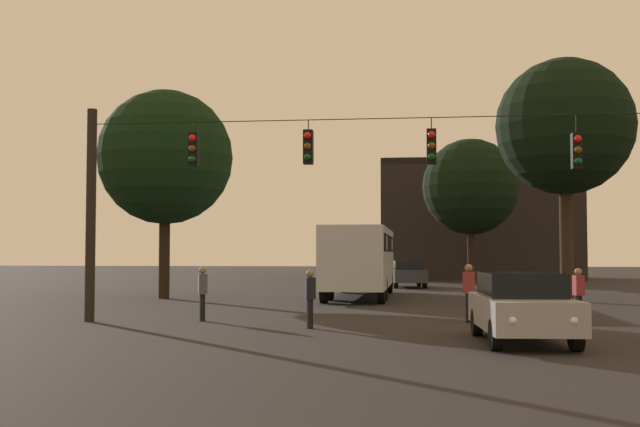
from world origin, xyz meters
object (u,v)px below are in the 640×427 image
car_near_right (522,306)px  pedestrian_near_bus (310,296)px  tree_right_far (565,127)px  car_far_left (408,273)px  pedestrian_crossing_right (203,290)px  pedestrian_crossing_left (469,289)px  tree_left_silhouette (471,187)px  city_bus (361,255)px  pedestrian_crossing_center (579,292)px  tree_behind_building (165,158)px

car_near_right → pedestrian_near_bus: (-5.01, 2.72, 0.05)m
car_near_right → tree_right_far: size_ratio=0.45×
car_far_left → pedestrian_crossing_right: (-5.67, -22.97, 0.08)m
car_far_left → pedestrian_crossing_left: bearing=-85.2°
pedestrian_crossing_left → tree_left_silhouette: (1.96, 26.97, 5.09)m
city_bus → tree_right_far: size_ratio=1.12×
tree_left_silhouette → car_far_left: bearing=-131.1°
car_far_left → tree_right_far: (6.47, -12.32, 6.24)m
city_bus → car_near_right: bearing=-74.8°
pedestrian_crossing_right → pedestrian_near_bus: (3.35, -1.84, -0.03)m
pedestrian_crossing_center → pedestrian_crossing_right: 10.70m
pedestrian_near_bus → tree_right_far: tree_right_far is taller
pedestrian_near_bus → car_far_left: bearing=84.7°
pedestrian_crossing_left → tree_left_silhouette: tree_left_silhouette is taller
car_near_right → tree_behind_building: (-12.97, 15.35, 5.26)m
pedestrian_crossing_right → pedestrian_near_bus: pedestrian_crossing_right is taller
car_near_right → tree_behind_building: 20.78m
car_far_left → pedestrian_crossing_center: pedestrian_crossing_center is taller
pedestrian_crossing_left → tree_behind_building: bearing=139.5°
pedestrian_crossing_left → pedestrian_crossing_center: bearing=9.7°
car_near_right → tree_behind_building: tree_behind_building is taller
tree_left_silhouette → city_bus: bearing=-111.4°
car_far_left → pedestrian_near_bus: 24.92m
car_near_right → pedestrian_crossing_right: 9.53m
car_near_right → car_far_left: 27.66m
city_bus → car_far_left: 10.66m
city_bus → tree_behind_building: 9.47m
pedestrian_crossing_center → tree_right_far: size_ratio=0.15×
pedestrian_crossing_left → tree_behind_building: 16.80m
city_bus → tree_behind_building: tree_behind_building is taller
city_bus → pedestrian_crossing_center: city_bus is taller
city_bus → tree_right_far: bearing=-12.7°
car_far_left → tree_left_silhouette: bearing=48.9°
car_near_right → car_far_left: bearing=95.6°
pedestrian_crossing_left → tree_behind_building: tree_behind_building is taller
car_near_right → tree_left_silhouette: 32.39m
car_near_right → city_bus: bearing=105.2°
pedestrian_near_bus → pedestrian_crossing_left: bearing=28.2°
pedestrian_crossing_left → pedestrian_crossing_right: pedestrian_crossing_left is taller
tree_left_silhouette → tree_right_far: tree_right_far is taller
pedestrian_crossing_right → tree_left_silhouette: size_ratio=0.17×
car_near_right → pedestrian_near_bus: size_ratio=2.90×
tree_behind_building → pedestrian_crossing_right: bearing=-66.9°
pedestrian_crossing_right → tree_behind_building: size_ratio=0.17×
car_far_left → tree_behind_building: size_ratio=0.50×
car_near_right → pedestrian_crossing_center: pedestrian_crossing_center is taller
tree_left_silhouette → pedestrian_crossing_right: bearing=-109.2°
car_near_right → tree_right_far: tree_right_far is taller
tree_right_far → car_near_right: bearing=-103.9°
car_far_left → tree_right_far: tree_right_far is taller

